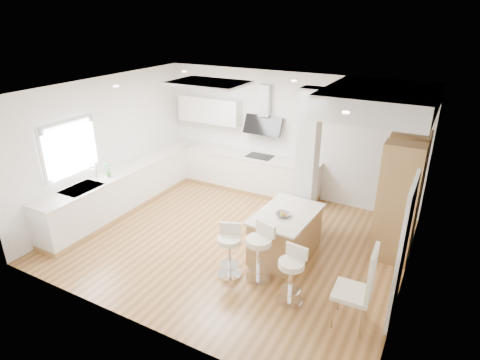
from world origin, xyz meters
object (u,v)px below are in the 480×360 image
Objects in this scene: bar_stool_c at (292,272)px; dining_chair at (361,285)px; bar_stool_a at (229,248)px; peninsula at (285,234)px; bar_stool_b at (259,250)px.

bar_stool_c is 0.72× the size of dining_chair.
dining_chair is (2.11, -0.17, 0.16)m from bar_stool_a.
peninsula is 1.59× the size of bar_stool_a.
bar_stool_b reaches higher than bar_stool_c.
dining_chair is at bearing 4.95° from bar_stool_b.
bar_stool_a is 1.12m from bar_stool_c.
bar_stool_b is at bearing -93.38° from peninsula.
peninsula is at bearing 123.52° from bar_stool_c.
dining_chair reaches higher than peninsula.
bar_stool_c is at bearing -6.40° from bar_stool_b.
peninsula is 1.22m from bar_stool_c.
peninsula is 1.92m from dining_chair.
bar_stool_c is (0.55, -1.09, 0.08)m from peninsula.
dining_chair reaches higher than bar_stool_c.
bar_stool_a is 0.93× the size of bar_stool_b.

